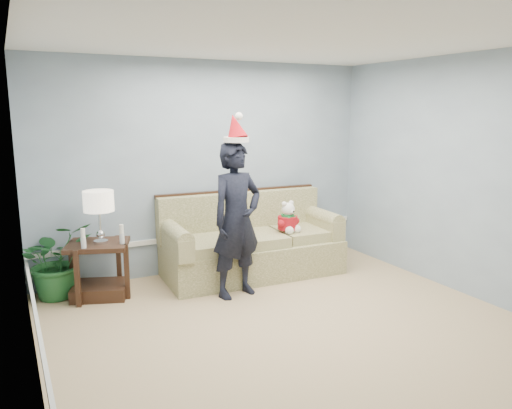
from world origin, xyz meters
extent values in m
cube|color=#C7B580|center=(0.00, 0.00, -0.01)|extent=(4.50, 5.00, 0.02)
cube|color=white|center=(0.00, 0.00, 2.71)|extent=(4.50, 5.00, 0.02)
cube|color=#93A9BB|center=(0.00, 2.51, 1.35)|extent=(4.50, 0.02, 2.70)
cube|color=#93A9BB|center=(-2.26, 0.00, 1.35)|extent=(0.02, 5.00, 2.70)
cube|color=#93A9BB|center=(2.26, 0.00, 1.35)|extent=(0.02, 5.00, 2.70)
cube|color=white|center=(0.00, 2.48, 0.45)|extent=(4.48, 0.03, 0.06)
cube|color=white|center=(-2.23, 0.00, 0.45)|extent=(0.03, 4.98, 0.06)
cube|color=brown|center=(0.38, 1.97, 0.21)|extent=(2.27, 1.05, 0.42)
cube|color=brown|center=(-0.31, 1.92, 0.49)|extent=(0.69, 0.79, 0.13)
cube|color=brown|center=(0.38, 1.92, 0.49)|extent=(0.69, 0.79, 0.13)
cube|color=brown|center=(1.07, 1.92, 0.49)|extent=(0.69, 0.79, 0.13)
cube|color=brown|center=(0.38, 2.33, 0.72)|extent=(2.23, 0.31, 0.59)
cube|color=black|center=(0.38, 2.41, 1.02)|extent=(2.23, 0.17, 0.05)
cube|color=brown|center=(-0.64, 1.97, 0.55)|extent=(0.23, 0.96, 0.25)
cube|color=brown|center=(1.40, 1.97, 0.55)|extent=(0.23, 0.96, 0.25)
cube|color=#3A1D15|center=(-1.50, 2.07, 0.60)|extent=(0.80, 0.73, 0.05)
cube|color=#3A1D15|center=(-1.50, 2.07, 0.07)|extent=(0.72, 0.65, 0.15)
cube|color=#3A1D15|center=(-1.77, 1.86, 0.31)|extent=(0.07, 0.07, 0.63)
cube|color=#3A1D15|center=(-1.24, 1.86, 0.31)|extent=(0.07, 0.07, 0.63)
cube|color=#3A1D15|center=(-1.77, 2.28, 0.31)|extent=(0.07, 0.07, 0.63)
cube|color=#3A1D15|center=(-1.24, 2.28, 0.31)|extent=(0.07, 0.07, 0.63)
cylinder|color=silver|center=(-1.47, 2.04, 0.64)|extent=(0.15, 0.15, 0.03)
sphere|color=silver|center=(-1.47, 2.04, 0.73)|extent=(0.09, 0.09, 0.09)
cylinder|color=silver|center=(-1.47, 2.04, 0.88)|extent=(0.02, 0.02, 0.33)
cylinder|color=#F0E3CA|center=(-1.47, 2.04, 1.10)|extent=(0.33, 0.33, 0.23)
cylinder|color=silver|center=(-1.67, 1.91, 0.69)|extent=(0.05, 0.05, 0.12)
cylinder|color=white|center=(-1.67, 1.91, 0.80)|extent=(0.05, 0.05, 0.10)
cylinder|color=silver|center=(-1.27, 1.91, 0.69)|extent=(0.05, 0.05, 0.12)
cylinder|color=white|center=(-1.27, 1.91, 0.80)|extent=(0.05, 0.05, 0.10)
imported|color=#205D2A|center=(-1.93, 2.28, 0.43)|extent=(0.92, 0.85, 0.86)
imported|color=black|center=(-0.10, 1.42, 0.87)|extent=(0.71, 0.54, 1.75)
cylinder|color=white|center=(-0.10, 1.42, 1.77)|extent=(0.35, 0.35, 0.05)
cone|color=#B31316|center=(-0.10, 1.44, 1.91)|extent=(0.32, 0.36, 0.32)
sphere|color=white|center=(-0.10, 1.35, 2.01)|extent=(0.08, 0.08, 0.08)
sphere|color=white|center=(0.80, 1.82, 0.67)|extent=(0.23, 0.23, 0.23)
cylinder|color=#B31316|center=(0.80, 1.82, 0.67)|extent=(0.30, 0.30, 0.17)
cylinder|color=#186F31|center=(0.80, 1.82, 0.76)|extent=(0.20, 0.20, 0.03)
sphere|color=white|center=(0.73, 1.71, 0.60)|extent=(0.11, 0.11, 0.11)
sphere|color=white|center=(0.86, 1.71, 0.60)|extent=(0.11, 0.11, 0.11)
sphere|color=white|center=(0.80, 1.81, 0.84)|extent=(0.17, 0.17, 0.17)
sphere|color=black|center=(0.80, 1.71, 0.83)|extent=(0.02, 0.02, 0.02)
sphere|color=white|center=(0.74, 1.82, 0.92)|extent=(0.06, 0.06, 0.06)
sphere|color=white|center=(0.86, 1.82, 0.92)|extent=(0.06, 0.06, 0.06)
camera|label=1|loc=(-2.37, -3.51, 2.09)|focal=35.00mm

